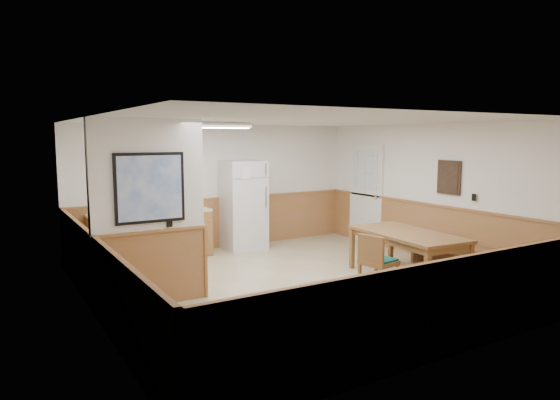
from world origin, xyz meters
TOP-DOWN VIEW (x-y plane):
  - ground at (0.00, 0.00)m, footprint 6.00×6.00m
  - ceiling at (0.00, 0.00)m, footprint 6.00×6.00m
  - back_wall at (0.00, 3.00)m, footprint 6.00×0.02m
  - right_wall at (3.00, 0.00)m, footprint 0.02×6.00m
  - left_wall at (-3.00, 0.00)m, footprint 0.02×6.00m
  - wainscot_back at (0.00, 2.98)m, footprint 6.00×0.04m
  - wainscot_right at (2.98, 0.00)m, footprint 0.04×6.00m
  - wainscot_left at (-2.98, 0.00)m, footprint 0.04×6.00m
  - partition_wall at (-2.25, 0.19)m, footprint 1.50×0.20m
  - kitchen_counter at (-1.21, 2.68)m, footprint 2.20×0.61m
  - exterior_door at (2.96, 1.90)m, footprint 0.07×1.02m
  - kitchen_window at (-2.10, 2.98)m, footprint 0.80×0.04m
  - wall_painting at (2.97, -0.30)m, footprint 0.04×0.50m
  - fluorescent_fixture at (-0.80, 1.30)m, footprint 1.20×0.30m
  - refrigerator at (0.38, 2.63)m, footprint 0.80×0.73m
  - dining_table at (1.64, -0.65)m, footprint 1.10×2.00m
  - dining_bench at (2.70, -0.73)m, footprint 0.50×1.67m
  - dining_chair at (0.74, -0.91)m, footprint 0.69×0.52m
  - fire_extinguisher at (-0.52, 2.70)m, footprint 0.14×0.14m
  - soap_bottle at (-2.28, 2.65)m, footprint 0.10×0.10m

SIDE VIEW (x-z plane):
  - ground at x=0.00m, z-range 0.00..0.00m
  - dining_bench at x=2.70m, z-range 0.12..0.57m
  - kitchen_counter at x=-1.21m, z-range -0.04..0.96m
  - dining_chair at x=0.74m, z-range 0.07..0.92m
  - wainscot_back at x=0.00m, z-range 0.00..1.00m
  - wainscot_right at x=2.98m, z-range 0.00..1.00m
  - wainscot_left at x=-2.98m, z-range 0.00..1.00m
  - dining_table at x=1.64m, z-range 0.29..1.04m
  - refrigerator at x=0.38m, z-range 0.00..1.79m
  - soap_bottle at x=-2.28m, z-range 0.90..1.15m
  - exterior_door at x=2.96m, z-range -0.02..2.13m
  - fire_extinguisher at x=-0.52m, z-range 0.87..1.30m
  - partition_wall at x=-2.25m, z-range -0.02..2.48m
  - back_wall at x=0.00m, z-range 0.00..2.50m
  - right_wall at x=3.00m, z-range 0.00..2.50m
  - left_wall at x=-3.00m, z-range 0.00..2.50m
  - kitchen_window at x=-2.10m, z-range 1.05..2.05m
  - wall_painting at x=2.97m, z-range 1.25..1.85m
  - fluorescent_fixture at x=-0.80m, z-range 2.40..2.49m
  - ceiling at x=0.00m, z-range 2.49..2.51m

